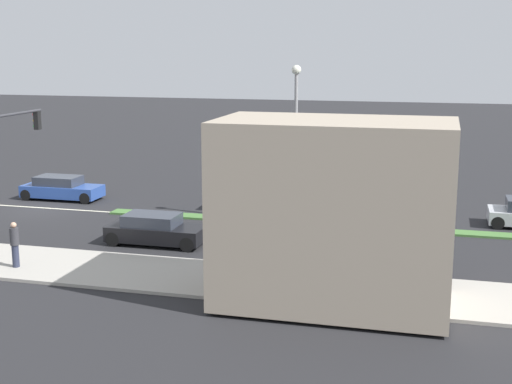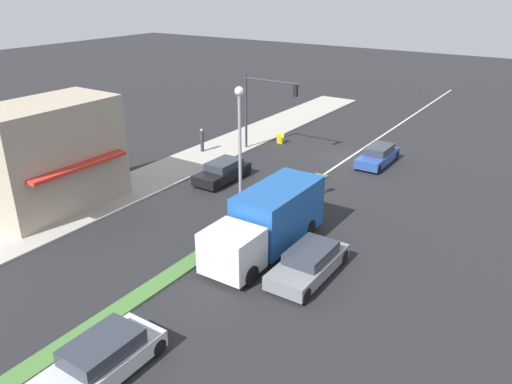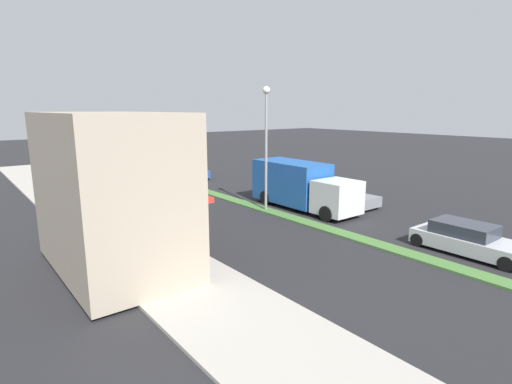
{
  "view_description": "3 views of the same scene",
  "coord_description": "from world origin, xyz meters",
  "views": [
    {
      "loc": [
        32.38,
        20.04,
        8.25
      ],
      "look_at": [
        1.04,
        11.8,
        1.67
      ],
      "focal_mm": 50.0,
      "sensor_mm": 36.0,
      "label": 1
    },
    {
      "loc": [
        -13.5,
        32.33,
        12.0
      ],
      "look_at": [
        0.16,
        11.78,
        1.51
      ],
      "focal_mm": 35.0,
      "sensor_mm": 36.0,
      "label": 2
    },
    {
      "loc": [
        15.25,
        31.86,
        6.19
      ],
      "look_at": [
        0.25,
        12.77,
        1.11
      ],
      "focal_mm": 28.0,
      "sensor_mm": 36.0,
      "label": 3
    }
  ],
  "objects": [
    {
      "name": "delivery_truck",
      "position": [
        -2.2,
        14.24,
        1.47
      ],
      "size": [
        2.44,
        7.5,
        2.87
      ],
      "color": "silver",
      "rests_on": "ground"
    },
    {
      "name": "pedestrian",
      "position": [
        9.73,
        4.71,
        1.04
      ],
      "size": [
        0.34,
        0.34,
        1.74
      ],
      "color": "#282D42",
      "rests_on": "sidewalk_right"
    },
    {
      "name": "warning_aframe_sign",
      "position": [
        6.0,
        -0.47,
        0.43
      ],
      "size": [
        0.45,
        0.53,
        0.84
      ],
      "color": "yellow",
      "rests_on": "ground"
    },
    {
      "name": "coupe_blue",
      "position": [
        -2.2,
        -0.19,
        0.62
      ],
      "size": [
        1.74,
        4.37,
        1.3
      ],
      "color": "#284793",
      "rests_on": "ground"
    },
    {
      "name": "suv_grey",
      "position": [
        -5.0,
        15.36,
        0.63
      ],
      "size": [
        1.89,
        4.53,
        1.3
      ],
      "color": "slate",
      "rests_on": "ground"
    },
    {
      "name": "building_corner_store",
      "position": [
        10.41,
        16.82,
        3.09
      ],
      "size": [
        4.77,
        7.4,
        5.94
      ],
      "color": "tan",
      "rests_on": "sidewalk_right"
    },
    {
      "name": "traffic_signal_main",
      "position": [
        6.12,
        2.01,
        3.9
      ],
      "size": [
        4.59,
        0.34,
        5.6
      ],
      "color": "#333338",
      "rests_on": "sidewalk_right"
    },
    {
      "name": "lane_marking_center",
      "position": [
        0.0,
        0.0,
        0.0
      ],
      "size": [
        0.16,
        60.0,
        0.01
      ],
      "primitive_type": "cube",
      "color": "beige",
      "rests_on": "ground"
    },
    {
      "name": "street_lamp",
      "position": [
        0.0,
        13.44,
        4.78
      ],
      "size": [
        0.44,
        0.44,
        7.37
      ],
      "color": "gray",
      "rests_on": "median_strip"
    },
    {
      "name": "sidewalk_right",
      "position": [
        9.0,
        18.5,
        0.06
      ],
      "size": [
        4.0,
        73.0,
        0.12
      ],
      "primitive_type": "cube",
      "color": "#A8A399",
      "rests_on": "ground"
    },
    {
      "name": "suv_black",
      "position": [
        5.0,
        8.4,
        0.62
      ],
      "size": [
        1.79,
        4.15,
        1.3
      ],
      "color": "black",
      "rests_on": "ground"
    },
    {
      "name": "sedan_silver",
      "position": [
        -2.2,
        24.51,
        0.63
      ],
      "size": [
        1.89,
        4.48,
        1.34
      ],
      "color": "#B7BABF",
      "rests_on": "ground"
    },
    {
      "name": "ground_plane",
      "position": [
        0.0,
        18.0,
        0.0
      ],
      "size": [
        160.0,
        160.0,
        0.0
      ],
      "primitive_type": "plane",
      "color": "#232326"
    }
  ]
}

